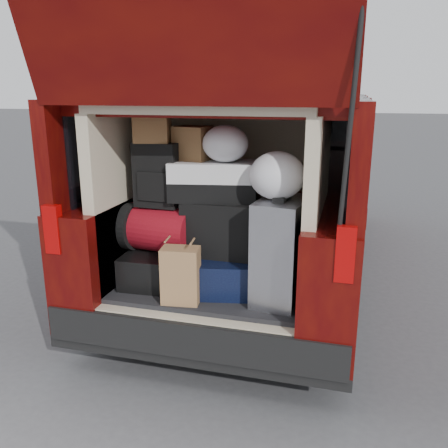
{
  "coord_description": "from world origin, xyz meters",
  "views": [
    {
      "loc": [
        0.86,
        -2.71,
        1.83
      ],
      "look_at": [
        0.07,
        0.2,
        0.98
      ],
      "focal_mm": 38.0,
      "sensor_mm": 36.0,
      "label": 1
    }
  ],
  "objects": [
    {
      "name": "grocery_sack_lower",
      "position": [
        -0.4,
        0.16,
        1.61
      ],
      "size": [
        0.25,
        0.22,
        0.2
      ],
      "primitive_type": "cube",
      "rotation": [
        0.0,
        0.0,
        0.2
      ],
      "color": "brown",
      "rests_on": "backpack"
    },
    {
      "name": "backpack",
      "position": [
        -0.37,
        0.16,
        1.29
      ],
      "size": [
        0.3,
        0.19,
        0.42
      ],
      "primitive_type": "cube",
      "rotation": [
        0.0,
        0.0,
        -0.05
      ],
      "color": "black",
      "rests_on": "red_duffel"
    },
    {
      "name": "minivan",
      "position": [
        0.0,
        1.86,
        0.91
      ],
      "size": [
        1.9,
        5.35,
        2.77
      ],
      "color": "black",
      "rests_on": "ground"
    },
    {
      "name": "navy_hardshell",
      "position": [
        0.07,
        0.15,
        0.66
      ],
      "size": [
        0.51,
        0.59,
        0.23
      ],
      "primitive_type": "cube",
      "rotation": [
        0.0,
        0.0,
        0.19
      ],
      "color": "black",
      "rests_on": "load_floor"
    },
    {
      "name": "black_soft_case",
      "position": [
        0.07,
        0.19,
        0.96
      ],
      "size": [
        0.51,
        0.31,
        0.36
      ],
      "primitive_type": "cube",
      "rotation": [
        0.0,
        0.0,
        -0.01
      ],
      "color": "black",
      "rests_on": "navy_hardshell"
    },
    {
      "name": "twotone_duffel",
      "position": [
        -0.01,
        0.21,
        1.26
      ],
      "size": [
        0.6,
        0.39,
        0.25
      ],
      "primitive_type": "cube",
      "rotation": [
        0.0,
        0.0,
        0.18
      ],
      "color": "silver",
      "rests_on": "black_soft_case"
    },
    {
      "name": "grocery_sack_upper",
      "position": [
        -0.15,
        0.24,
        1.5
      ],
      "size": [
        0.25,
        0.22,
        0.22
      ],
      "primitive_type": "cube",
      "rotation": [
        0.0,
        0.0,
        -0.18
      ],
      "color": "brown",
      "rests_on": "twotone_duffel"
    },
    {
      "name": "plastic_bag_center",
      "position": [
        0.08,
        0.19,
        1.51
      ],
      "size": [
        0.33,
        0.31,
        0.23
      ],
      "primitive_type": "ellipsoid",
      "rotation": [
        0.0,
        0.0,
        -0.13
      ],
      "color": "silver",
      "rests_on": "twotone_duffel"
    },
    {
      "name": "black_hardshell",
      "position": [
        -0.39,
        0.15,
        0.66
      ],
      "size": [
        0.42,
        0.56,
        0.22
      ],
      "primitive_type": "cube",
      "rotation": [
        0.0,
        0.0,
        0.04
      ],
      "color": "black",
      "rests_on": "load_floor"
    },
    {
      "name": "ground",
      "position": [
        0.0,
        0.0,
        0.0
      ],
      "size": [
        80.0,
        80.0,
        0.0
      ],
      "primitive_type": "plane",
      "color": "#3D3D40",
      "rests_on": "ground"
    },
    {
      "name": "red_duffel",
      "position": [
        -0.37,
        0.15,
        0.93
      ],
      "size": [
        0.52,
        0.38,
        0.31
      ],
      "primitive_type": "cube",
      "rotation": [
        0.0,
        0.0,
        -0.15
      ],
      "color": "maroon",
      "rests_on": "black_hardshell"
    },
    {
      "name": "silver_roller",
      "position": [
        0.47,
        0.05,
        0.88
      ],
      "size": [
        0.32,
        0.46,
        0.65
      ],
      "primitive_type": "cube",
      "rotation": [
        0.0,
        0.0,
        -0.13
      ],
      "color": "silver",
      "rests_on": "load_floor"
    },
    {
      "name": "plastic_bag_right",
      "position": [
        0.44,
        0.05,
        1.34
      ],
      "size": [
        0.38,
        0.37,
        0.29
      ],
      "primitive_type": "ellipsoid",
      "rotation": [
        0.0,
        0.0,
        0.18
      ],
      "color": "silver",
      "rests_on": "silver_roller"
    },
    {
      "name": "load_floor",
      "position": [
        0.0,
        0.28,
        0.28
      ],
      "size": [
        1.24,
        1.05,
        0.55
      ],
      "primitive_type": "cube",
      "color": "black",
      "rests_on": "ground"
    },
    {
      "name": "kraft_bag",
      "position": [
        -0.11,
        -0.15,
        0.73
      ],
      "size": [
        0.25,
        0.17,
        0.36
      ],
      "primitive_type": "cube",
      "rotation": [
        0.0,
        0.0,
        0.13
      ],
      "color": "#A27049",
      "rests_on": "load_floor"
    }
  ]
}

